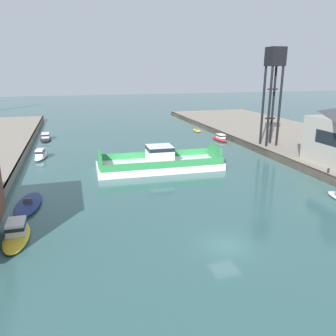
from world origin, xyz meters
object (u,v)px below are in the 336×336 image
Objects in this scene: moored_boat_near_right at (16,232)px; moored_boat_mid_left at (46,137)px; chain_ferry at (160,162)px; moored_boat_far_right at (28,204)px; moored_boat_far_left at (197,130)px; moored_boat_mid_right at (41,155)px; moored_boat_near_left at (220,138)px; crane_tower at (274,72)px.

moored_boat_near_right is 48.86m from moored_boat_mid_left.
moored_boat_far_right is (-18.79, -10.83, -0.87)m from chain_ferry.
moored_boat_far_left is (37.67, 1.44, -0.40)m from moored_boat_mid_left.
moored_boat_near_right is at bearing -89.87° from moored_boat_mid_right.
moored_boat_near_left reaches higher than moored_boat_far_left.
crane_tower reaches higher than moored_boat_near_left.
moored_boat_far_right reaches higher than moored_boat_far_left.
moored_boat_near_right is 7.95m from moored_boat_far_right.
crane_tower reaches higher than moored_boat_near_right.
moored_boat_mid_left is (-19.26, 30.10, -0.55)m from chain_ferry.
moored_boat_far_left is at bearing 102.03° from crane_tower.
moored_boat_mid_right is at bearing 90.13° from moored_boat_near_right.
moored_boat_mid_left is 0.86× the size of moored_boat_far_right.
moored_boat_far_left is (37.40, 50.30, -0.43)m from moored_boat_near_right.
crane_tower reaches higher than moored_boat_mid_right.
moored_boat_near_left is at bearing 44.41° from moored_boat_near_right.
moored_boat_near_left is (19.10, 18.54, -0.59)m from chain_ferry.
moored_boat_far_right is at bearing -131.29° from moored_boat_far_left.
chain_ferry is at bearing -33.52° from moored_boat_mid_right.
moored_boat_near_left is 0.95× the size of moored_boat_mid_right.
moored_boat_far_right is (-37.20, -42.36, 0.08)m from moored_boat_far_left.
moored_boat_near_right is at bearing -135.34° from chain_ferry.
moored_boat_mid_right reaches higher than moored_boat_far_left.
chain_ferry is at bearing 29.95° from moored_boat_far_right.
moored_boat_far_left is 0.65× the size of moored_boat_far_right.
moored_boat_mid_left is (-0.27, 48.86, -0.03)m from moored_boat_near_right.
crane_tower is (42.57, 17.18, 14.84)m from moored_boat_far_right.
moored_boat_mid_right is 1.21× the size of moored_boat_far_left.
crane_tower is (5.37, -25.18, 14.93)m from moored_boat_far_left.
moored_boat_mid_left is at bearing 151.11° from crane_tower.
moored_boat_near_left is 40.06m from moored_boat_mid_left.
moored_boat_near_right is at bearing -149.57° from crane_tower.
moored_boat_far_left is at bearing 59.72° from chain_ferry.
moored_boat_far_left is at bearing 48.71° from moored_boat_far_right.
crane_tower is (42.76, 25.12, 14.50)m from moored_boat_near_right.
moored_boat_mid_left is 1.08× the size of moored_boat_mid_right.
moored_boat_near_right is at bearing -135.59° from moored_boat_near_left.
chain_ferry is 2.43× the size of moored_boat_far_right.
moored_boat_mid_right is 41.97m from moored_boat_far_left.
moored_boat_near_right is 62.68m from moored_boat_far_left.
crane_tower reaches higher than chain_ferry.
moored_boat_near_right is 0.96× the size of moored_boat_mid_left.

